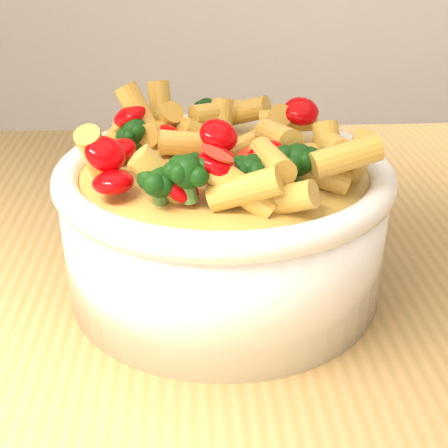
{
  "coord_description": "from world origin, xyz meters",
  "views": [
    {
      "loc": [
        -0.07,
        -0.46,
        1.18
      ],
      "look_at": [
        -0.04,
        -0.02,
        0.96
      ],
      "focal_mm": 50.0,
      "sensor_mm": 36.0,
      "label": 1
    }
  ],
  "objects": [
    {
      "name": "pasta_salad",
      "position": [
        -0.04,
        -0.02,
        1.03
      ],
      "size": [
        0.21,
        0.21,
        0.05
      ],
      "color": "#ECBD4A",
      "rests_on": "serving_bowl"
    },
    {
      "name": "table",
      "position": [
        0.0,
        0.0,
        0.8
      ],
      "size": [
        1.2,
        0.8,
        0.9
      ],
      "color": "#B2854C",
      "rests_on": "ground"
    },
    {
      "name": "serving_bowl",
      "position": [
        -0.04,
        -0.02,
        0.96
      ],
      "size": [
        0.26,
        0.26,
        0.11
      ],
      "color": "white",
      "rests_on": "table"
    }
  ]
}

